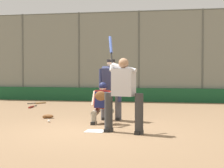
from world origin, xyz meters
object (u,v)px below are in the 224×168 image
object	(u,v)px
batter_at_plate	(123,92)
baseball_loose	(49,121)
spare_bat_by_padding	(32,107)
catcher_behind_plate	(102,102)
spare_bat_near_backstop	(39,103)
fielding_glove_on_dirt	(48,116)
umpire_home	(111,87)

from	to	relation	value
batter_at_plate	baseball_loose	bearing A→B (deg)	-14.26
spare_bat_by_padding	catcher_behind_plate	bearing A→B (deg)	40.37
spare_bat_near_backstop	baseball_loose	size ratio (longest dim) A/B	9.13
batter_at_plate	spare_bat_near_backstop	xyz separation A→B (m)	(4.61, -6.48, -0.88)
spare_bat_near_backstop	fielding_glove_on_dirt	bearing A→B (deg)	-115.57
batter_at_plate	fielding_glove_on_dirt	bearing A→B (deg)	-23.87
catcher_behind_plate	spare_bat_by_padding	world-z (taller)	catcher_behind_plate
umpire_home	catcher_behind_plate	bearing A→B (deg)	81.92
fielding_glove_on_dirt	baseball_loose	size ratio (longest dim) A/B	4.24
catcher_behind_plate	spare_bat_by_padding	size ratio (longest dim) A/B	1.32
umpire_home	spare_bat_by_padding	xyz separation A→B (m)	(3.57, -2.83, -0.89)
spare_bat_by_padding	fielding_glove_on_dirt	distance (m)	3.25
batter_at_plate	baseball_loose	distance (m)	2.70
catcher_behind_plate	fielding_glove_on_dirt	xyz separation A→B (m)	(1.81, -0.85, -0.51)
spare_bat_near_backstop	catcher_behind_plate	bearing A→B (deg)	-104.15
baseball_loose	spare_bat_by_padding	bearing A→B (deg)	-60.62
spare_bat_near_backstop	spare_bat_by_padding	world-z (taller)	same
umpire_home	spare_bat_by_padding	bearing A→B (deg)	-41.00
catcher_behind_plate	fielding_glove_on_dirt	distance (m)	2.06
umpire_home	spare_bat_near_backstop	bearing A→B (deg)	-51.06
fielding_glove_on_dirt	spare_bat_near_backstop	bearing A→B (deg)	-65.03
umpire_home	fielding_glove_on_dirt	bearing A→B (deg)	-4.24
spare_bat_near_backstop	fielding_glove_on_dirt	size ratio (longest dim) A/B	2.15
catcher_behind_plate	baseball_loose	bearing A→B (deg)	1.68
batter_at_plate	spare_bat_by_padding	distance (m)	6.53
batter_at_plate	umpire_home	world-z (taller)	batter_at_plate
catcher_behind_plate	spare_bat_near_backstop	world-z (taller)	catcher_behind_plate
batter_at_plate	fielding_glove_on_dirt	size ratio (longest dim) A/B	7.03
umpire_home	fielding_glove_on_dirt	world-z (taller)	umpire_home
batter_at_plate	catcher_behind_plate	size ratio (longest dim) A/B	2.03
umpire_home	spare_bat_by_padding	distance (m)	4.65
batter_at_plate	umpire_home	distance (m)	2.15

